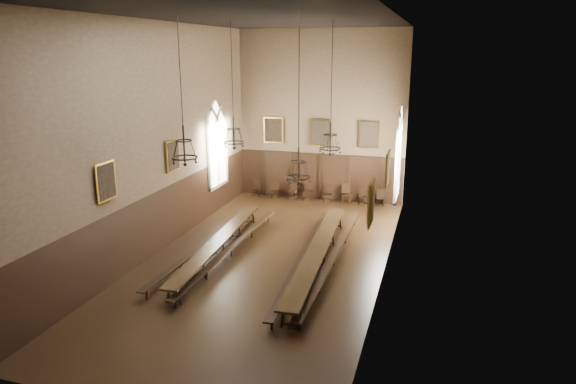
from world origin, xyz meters
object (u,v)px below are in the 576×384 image
at_px(chandelier_back_right, 330,140).
at_px(chair_4, 328,197).
at_px(chandelier_front_right, 299,165).
at_px(table_right, 318,257).
at_px(chair_5, 346,197).
at_px(chair_6, 362,199).
at_px(chair_7, 380,201).
at_px(table_left, 219,248).
at_px(bench_right_inner, 304,258).
at_px(bench_left_inner, 231,250).
at_px(chair_3, 308,195).
at_px(chair_1, 275,193).
at_px(chandelier_front_left, 184,149).
at_px(bench_left_outer, 208,245).
at_px(bench_right_outer, 334,258).
at_px(chandelier_back_left, 234,135).
at_px(chair_2, 292,194).
at_px(chair_0, 256,191).

bearing_deg(chandelier_back_right, chair_4, 102.48).
bearing_deg(chandelier_front_right, table_right, 88.41).
bearing_deg(chair_5, chair_6, -17.69).
xyz_separation_m(table_right, chair_7, (1.32, 8.66, -0.13)).
relative_size(table_left, bench_right_inner, 0.87).
relative_size(bench_left_inner, bench_right_inner, 0.92).
xyz_separation_m(chair_3, chair_5, (2.09, 0.03, 0.02)).
relative_size(chair_6, chair_7, 1.05).
bearing_deg(chair_5, chair_1, 167.08).
distance_m(table_right, chandelier_front_left, 6.34).
distance_m(bench_left_outer, bench_right_outer, 5.18).
bearing_deg(chandelier_front_right, chair_5, 92.23).
distance_m(bench_right_outer, chandelier_back_left, 6.67).
bearing_deg(chair_2, chandelier_back_right, -62.47).
height_order(table_right, bench_left_inner, table_right).
xyz_separation_m(table_right, chair_6, (0.38, 8.62, -0.12)).
distance_m(bench_right_outer, chair_5, 8.43).
xyz_separation_m(bench_right_outer, chair_5, (-1.06, 8.36, 0.01)).
relative_size(table_right, chair_2, 11.23).
height_order(bench_left_outer, chair_4, chair_4).
bearing_deg(bench_right_outer, chair_7, 84.72).
bearing_deg(bench_right_inner, chair_1, 114.58).
xyz_separation_m(bench_left_inner, chair_7, (4.82, 8.66, -0.01)).
bearing_deg(bench_right_outer, chair_3, 110.70).
xyz_separation_m(chair_1, chair_4, (2.96, 0.01, 0.01)).
relative_size(chair_4, chair_7, 1.04).
height_order(bench_right_inner, chair_5, chair_5).
relative_size(bench_left_inner, chair_5, 9.35).
bearing_deg(chair_6, table_right, -93.13).
relative_size(chair_0, chair_2, 0.98).
distance_m(bench_right_inner, chandelier_front_right, 4.93).
distance_m(chair_4, chandelier_back_left, 7.96).
height_order(bench_left_inner, chair_5, chair_5).
height_order(chair_5, chandelier_back_left, chandelier_back_left).
xyz_separation_m(table_left, chair_3, (1.40, 8.72, -0.06)).
bearing_deg(bench_right_inner, bench_left_inner, -179.42).
relative_size(chair_0, chandelier_back_left, 0.18).
height_order(chair_4, chandelier_back_right, chandelier_back_right).
distance_m(bench_right_inner, bench_right_outer, 1.13).
height_order(table_left, chandelier_back_left, chandelier_back_left).
height_order(chair_2, chair_4, chair_4).
bearing_deg(chair_4, table_left, -106.26).
bearing_deg(table_left, chair_4, 73.74).
relative_size(chair_2, chandelier_front_right, 0.18).
distance_m(table_right, chair_6, 8.63).
bearing_deg(chandelier_back_left, chair_4, 65.90).
height_order(chair_1, chair_3, chair_3).
relative_size(chair_6, chandelier_back_right, 0.18).
distance_m(bench_right_inner, chandelier_back_left, 6.03).
distance_m(bench_left_inner, chair_3, 8.68).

